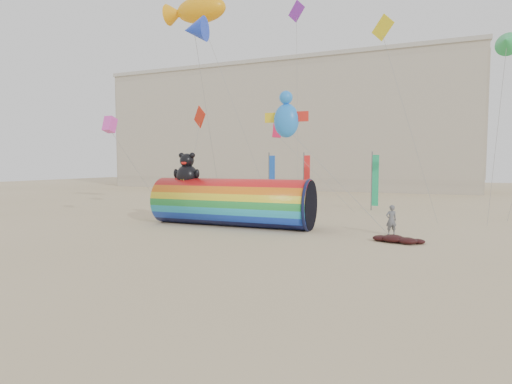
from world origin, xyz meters
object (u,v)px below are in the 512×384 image
at_px(windsock_assembly, 232,201).
at_px(hotel_building, 283,128).
at_px(kite_handler, 391,220).
at_px(fabric_bundle, 397,239).

bearing_deg(windsock_assembly, hotel_building, 103.32).
height_order(hotel_building, kite_handler, hotel_building).
bearing_deg(kite_handler, hotel_building, -92.13).
bearing_deg(windsock_assembly, kite_handler, 0.99).
relative_size(windsock_assembly, fabric_bundle, 4.11).
bearing_deg(hotel_building, fabric_bundle, -65.36).
bearing_deg(fabric_bundle, kite_handler, 100.83).
height_order(hotel_building, windsock_assembly, hotel_building).
distance_m(kite_handler, fabric_bundle, 2.34).
distance_m(hotel_building, fabric_bundle, 50.55).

